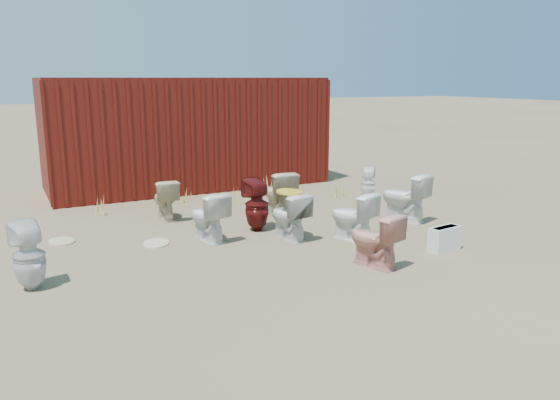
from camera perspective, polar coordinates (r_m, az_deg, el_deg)
name	(u,v)px	position (r m, az deg, el deg)	size (l,w,h in m)	color
ground	(299,244)	(8.05, 1.97, -4.65)	(100.00, 100.00, 0.00)	brown
shipping_container	(186,132)	(12.54, -9.79, 7.00)	(6.00, 2.40, 2.40)	#4E140D
toilet_front_a	(208,216)	(8.21, -7.55, -1.71)	(0.42, 0.73, 0.75)	silver
toilet_front_pink	(375,240)	(7.14, 9.88, -4.10)	(0.40, 0.70, 0.72)	tan
toilet_front_c	(352,216)	(8.23, 7.57, -1.71)	(0.41, 0.72, 0.74)	white
toilet_front_maroon	(257,205)	(8.67, -2.44, -0.52)	(0.38, 0.39, 0.84)	#550F0E
toilet_front_e	(404,197)	(9.50, 12.86, 0.29)	(0.46, 0.81, 0.83)	white
toilet_back_a	(29,256)	(6.90, -24.76, -5.34)	(0.36, 0.37, 0.80)	silver
toilet_back_beige_left	(165,199)	(9.58, -11.91, 0.07)	(0.40, 0.69, 0.71)	beige
toilet_back_beige_right	(279,194)	(9.58, -0.14, 0.68)	(0.46, 0.80, 0.81)	beige
toilet_back_yellowlid	(289,216)	(8.21, 0.94, -1.70)	(0.40, 0.71, 0.72)	silver
toilet_back_e	(368,183)	(11.12, 9.20, 1.74)	(0.29, 0.30, 0.64)	white
yellow_lid	(289,192)	(8.12, 0.95, 0.86)	(0.37, 0.46, 0.03)	gold
loose_tank	(444,239)	(8.05, 16.81, -3.92)	(0.50, 0.20, 0.35)	white
loose_lid_near	(156,243)	(8.27, -12.82, -4.43)	(0.38, 0.49, 0.02)	beige
loose_lid_far	(62,241)	(8.79, -21.84, -4.02)	(0.36, 0.47, 0.02)	#C7BC90
weed_clump_a	(93,207)	(10.20, -18.91, -0.67)	(0.36, 0.36, 0.33)	#BAB24A
weed_clump_b	(237,198)	(10.44, -4.54, 0.21)	(0.32, 0.32, 0.31)	#BAB24A
weed_clump_c	(334,188)	(11.32, 5.70, 1.28)	(0.36, 0.36, 0.35)	#BAB24A
weed_clump_d	(184,196)	(10.92, -9.96, 0.40)	(0.30, 0.30, 0.23)	#BAB24A
weed_clump_e	(266,185)	(11.55, -1.51, 1.54)	(0.34, 0.34, 0.34)	#BAB24A
weed_clump_f	(421,208)	(10.10, 14.55, -0.86)	(0.28, 0.28, 0.21)	#BAB24A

